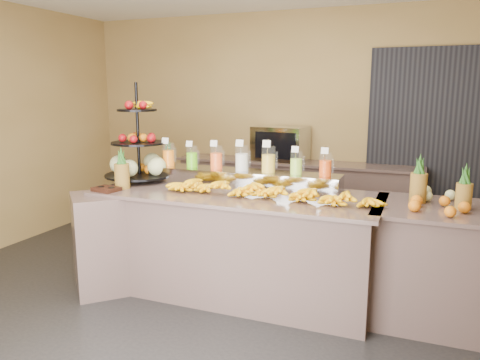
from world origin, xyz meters
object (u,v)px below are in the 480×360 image
Objects in this scene: right_fruit_pile at (437,199)px; oven_warmer at (281,144)px; condiment_caddy at (106,189)px; pitcher_tray at (242,178)px; fruit_stand at (143,156)px; banana_heap at (269,189)px.

oven_warmer is at bearing 133.87° from right_fruit_pile.
condiment_caddy is at bearing -106.79° from oven_warmer.
fruit_stand is (-1.01, -0.10, 0.17)m from pitcher_tray.
banana_heap is 1.31m from right_fruit_pile.
pitcher_tray is 1.03m from fruit_stand.
fruit_stand is 4.28× the size of condiment_caddy.
condiment_caddy is at bearing -106.55° from fruit_stand.
condiment_caddy is 2.77m from right_fruit_pile.
banana_heap is 4.23× the size of right_fruit_pile.
pitcher_tray is at bearing 172.54° from right_fruit_pile.
banana_heap is 2.09m from oven_warmer.
pitcher_tray is 1.68m from oven_warmer.
condiment_caddy is 0.50× the size of right_fruit_pile.
fruit_stand reaches higher than condiment_caddy.
fruit_stand reaches higher than pitcher_tray.
oven_warmer is (-0.13, 1.67, 0.14)m from pitcher_tray.
banana_heap is 1.43m from fruit_stand.
fruit_stand is at bearing -111.67° from oven_warmer.
pitcher_tray is 1.70m from right_fruit_pile.
banana_heap is at bearing -42.55° from pitcher_tray.
pitcher_tray is at bearing 31.81° from condiment_caddy.
oven_warmer reaches higher than condiment_caddy.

